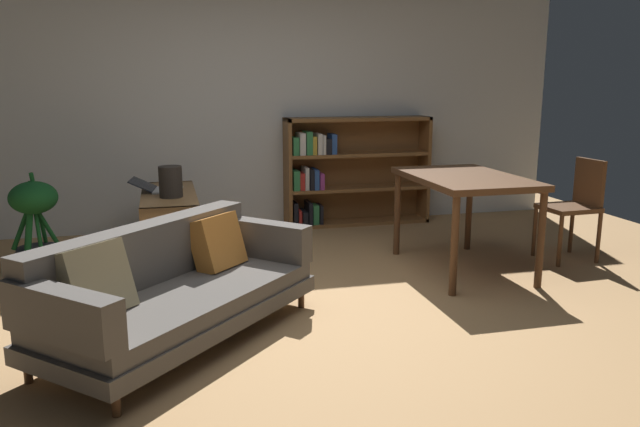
% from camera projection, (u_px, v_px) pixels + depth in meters
% --- Properties ---
extents(ground_plane, '(8.16, 8.16, 0.00)m').
position_uv_depth(ground_plane, '(314.00, 312.00, 4.22)').
color(ground_plane, tan).
extents(back_wall_panel, '(6.80, 0.10, 2.70)m').
position_uv_depth(back_wall_panel, '(253.00, 99.00, 6.49)').
color(back_wall_panel, silver).
rests_on(back_wall_panel, ground_plane).
extents(fabric_couch, '(1.81, 1.83, 0.69)m').
position_uv_depth(fabric_couch, '(172.00, 286.00, 3.74)').
color(fabric_couch, '#56351E').
rests_on(fabric_couch, ground_plane).
extents(media_console, '(0.46, 1.29, 0.58)m').
position_uv_depth(media_console, '(170.00, 227.00, 5.46)').
color(media_console, olive).
rests_on(media_console, ground_plane).
extents(open_laptop, '(0.48, 0.38, 0.11)m').
position_uv_depth(open_laptop, '(159.00, 188.00, 5.48)').
color(open_laptop, silver).
rests_on(open_laptop, media_console).
extents(desk_speaker, '(0.19, 0.19, 0.26)m').
position_uv_depth(desk_speaker, '(171.00, 182.00, 5.18)').
color(desk_speaker, '#2D2823').
rests_on(desk_speaker, media_console).
extents(potted_floor_plant, '(0.38, 0.44, 0.83)m').
position_uv_depth(potted_floor_plant, '(36.00, 223.00, 5.00)').
color(potted_floor_plant, '#333338').
rests_on(potted_floor_plant, ground_plane).
extents(dining_table, '(0.80, 1.24, 0.79)m').
position_uv_depth(dining_table, '(465.00, 186.00, 5.02)').
color(dining_table, '#56351E').
rests_on(dining_table, ground_plane).
extents(dining_chair_near, '(0.45, 0.40, 0.88)m').
position_uv_depth(dining_chair_near, '(575.00, 203.00, 5.37)').
color(dining_chair_near, '#56351E').
rests_on(dining_chair_near, ground_plane).
extents(bookshelf, '(1.58, 0.32, 1.15)m').
position_uv_depth(bookshelf, '(346.00, 171.00, 6.71)').
color(bookshelf, brown).
rests_on(bookshelf, ground_plane).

